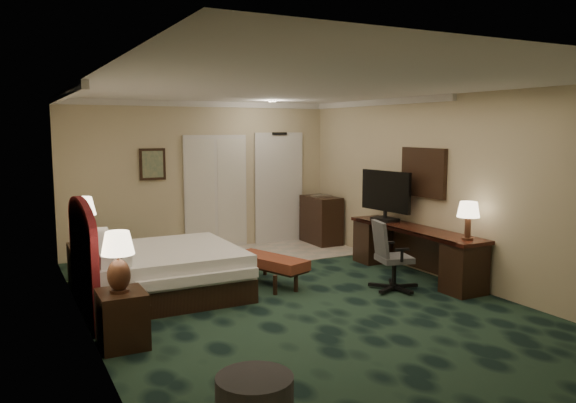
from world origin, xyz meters
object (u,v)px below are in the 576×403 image
desk (414,252)px  bed_bench (270,270)px  nightstand_near (122,319)px  minibar (321,220)px  lamp_far (83,221)px  bed (163,272)px  nightstand_far (87,265)px  ottoman (255,403)px  desk_chair (394,255)px  tv (386,196)px  lamp_near (118,262)px

desk → bed_bench: bearing=164.5°
nightstand_near → minibar: size_ratio=0.62×
lamp_far → minibar: lamp_far is taller
bed_bench → desk: desk is taller
bed → bed_bench: bearing=-6.8°
nightstand_far → ottoman: 4.69m
bed_bench → nightstand_far: bearing=133.4°
lamp_far → ottoman: 4.73m
desk → desk_chair: bearing=-147.6°
minibar → nightstand_far: bearing=-167.6°
nightstand_near → desk: bearing=10.3°
nightstand_near → minibar: 5.70m
ottoman → minibar: minibar is taller
bed_bench → desk: 2.21m
nightstand_far → tv: bearing=-13.2°
nightstand_near → tv: size_ratio=0.55×
bed_bench → ottoman: bearing=-137.1°
desk_chair → tv: bearing=71.4°
lamp_near → minibar: bearing=38.4°
nightstand_far → bed_bench: (2.32, -1.17, -0.09)m
minibar → desk_chair: bearing=-102.9°
nightstand_near → desk: (4.45, 0.81, 0.08)m
nightstand_far → lamp_far: 0.63m
bed → desk_chair: bearing=-23.1°
ottoman → desk_chair: (3.19, 2.44, 0.28)m
nightstand_far → lamp_far: size_ratio=0.86×
lamp_far → nightstand_far: bearing=38.4°
lamp_near → desk_chair: (3.74, 0.35, -0.40)m
nightstand_far → tv: tv is taller
nightstand_far → lamp_far: lamp_far is taller
bed_bench → tv: size_ratio=1.16×
lamp_far → desk: lamp_far is taller
lamp_near → lamp_far: size_ratio=0.92×
lamp_far → desk_chair: size_ratio=0.70×
bed → minibar: minibar is taller
nightstand_far → desk: (4.45, -1.76, 0.08)m
bed → nightstand_near: bed is taller
nightstand_near → lamp_near: bearing=-164.8°
bed_bench → ottoman: (-1.79, -3.50, 0.00)m
lamp_far → ottoman: size_ratio=1.17×
lamp_near → tv: (4.47, 1.53, 0.26)m
desk_chair → ottoman: bearing=-129.5°
bed → nightstand_far: bed is taller
tv → desk_chair: bearing=-128.8°
desk_chair → lamp_near: bearing=-161.7°
lamp_far → desk: 4.83m
nightstand_near → lamp_near: (-0.02, -0.00, 0.60)m
desk → nightstand_far: bearing=158.5°
lamp_near → tv: 4.73m
tv → nightstand_far: bearing=159.6°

